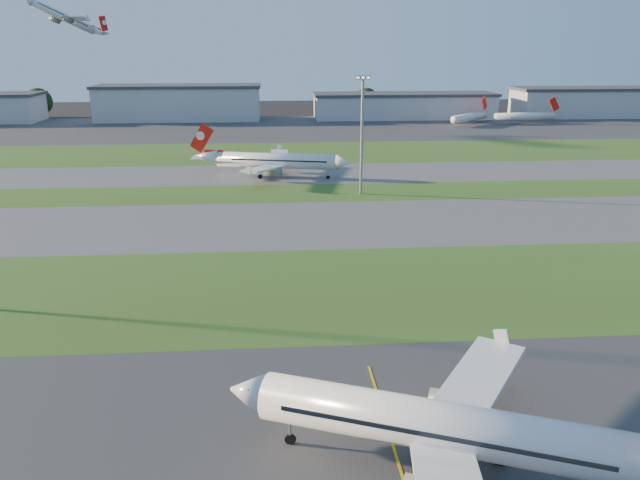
{
  "coord_description": "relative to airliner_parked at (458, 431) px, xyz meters",
  "views": [
    {
      "loc": [
        -4.52,
        -27.47,
        32.27
      ],
      "look_at": [
        1.58,
        52.36,
        7.0
      ],
      "focal_mm": 35.0,
      "sensor_mm": 36.0,
      "label": 1
    }
  ],
  "objects": [
    {
      "name": "mini_jet_far",
      "position": [
        92.15,
        217.11,
        -0.9
      ],
      "size": [
        28.62,
        5.86,
        9.48
      ],
      "rotation": [
        0.0,
        0.0,
        0.1
      ],
      "color": "silver",
      "rests_on": "ground"
    },
    {
      "name": "tree_east",
      "position": [
        105.92,
        254.63,
        1.98
      ],
      "size": [
        10.45,
        10.45,
        11.4
      ],
      "color": "black",
      "rests_on": "ground"
    },
    {
      "name": "hangar_far_east",
      "position": [
        145.92,
        242.63,
        2.45
      ],
      "size": [
        96.9,
        23.0,
        13.2
      ],
      "color": "#ADB0B5",
      "rests_on": "ground"
    },
    {
      "name": "hangar_east",
      "position": [
        45.92,
        242.63,
        1.45
      ],
      "size": [
        81.6,
        23.0,
        11.2
      ],
      "color": "#ADB0B5",
      "rests_on": "ground"
    },
    {
      "name": "mini_jet_near",
      "position": [
        68.31,
        216.52,
        -0.9
      ],
      "size": [
        21.39,
        21.52,
        9.48
      ],
      "rotation": [
        0.0,
        0.0,
        0.79
      ],
      "color": "silver",
      "rests_on": "ground"
    },
    {
      "name": "tree_mid_east",
      "position": [
        30.92,
        256.63,
        2.63
      ],
      "size": [
        11.55,
        11.55,
        12.6
      ],
      "color": "black",
      "rests_on": "ground"
    },
    {
      "name": "airliner_departing",
      "position": [
        -88.87,
        209.63,
        37.43
      ],
      "size": [
        22.67,
        22.57,
        9.47
      ],
      "rotation": [
        0.0,
        0.0,
        0.78
      ],
      "color": "silver"
    },
    {
      "name": "grass_strip_a",
      "position": [
        -9.08,
        39.63,
        -4.18
      ],
      "size": [
        300.0,
        34.0,
        0.01
      ],
      "primitive_type": "cube",
      "color": "#35511B",
      "rests_on": "ground"
    },
    {
      "name": "grass_strip_b",
      "position": [
        -9.08,
        97.63,
        -4.18
      ],
      "size": [
        300.0,
        18.0,
        0.01
      ],
      "primitive_type": "cube",
      "color": "#35511B",
      "rests_on": "ground"
    },
    {
      "name": "taxiway_b",
      "position": [
        -9.08,
        119.63,
        -4.18
      ],
      "size": [
        300.0,
        26.0,
        0.01
      ],
      "primitive_type": "cube",
      "color": "#515154",
      "rests_on": "ground"
    },
    {
      "name": "hangar_west",
      "position": [
        -54.08,
        242.63,
        3.45
      ],
      "size": [
        71.4,
        23.0,
        15.2
      ],
      "color": "#ADB0B5",
      "rests_on": "ground"
    },
    {
      "name": "airliner_taxiing",
      "position": [
        -13.1,
        115.7,
        -0.04
      ],
      "size": [
        37.14,
        31.12,
        11.79
      ],
      "rotation": [
        0.0,
        0.0,
        2.9
      ],
      "color": "silver",
      "rests_on": "ground"
    },
    {
      "name": "airliner_parked",
      "position": [
        0.0,
        0.0,
        0.0
      ],
      "size": [
        36.1,
        30.65,
        11.91
      ],
      "rotation": [
        0.0,
        0.0,
        -0.39
      ],
      "color": "silver",
      "rests_on": "ground"
    },
    {
      "name": "apron_far",
      "position": [
        -9.08,
        212.63,
        -4.18
      ],
      "size": [
        400.0,
        80.0,
        0.01
      ],
      "primitive_type": "cube",
      "color": "#333335",
      "rests_on": "ground"
    },
    {
      "name": "tree_mid_west",
      "position": [
        -29.08,
        253.63,
        1.65
      ],
      "size": [
        9.9,
        9.9,
        10.8
      ],
      "color": "black",
      "rests_on": "ground"
    },
    {
      "name": "grass_strip_c",
      "position": [
        -9.08,
        152.63,
        -4.18
      ],
      "size": [
        300.0,
        40.0,
        0.01
      ],
      "primitive_type": "cube",
      "color": "#35511B",
      "rests_on": "ground"
    },
    {
      "name": "light_mast_centre",
      "position": [
        5.92,
        95.63,
        10.63
      ],
      "size": [
        3.2,
        0.7,
        25.8
      ],
      "color": "gray",
      "rests_on": "ground"
    },
    {
      "name": "taxiway_a",
      "position": [
        -9.08,
        72.63,
        -4.18
      ],
      "size": [
        300.0,
        32.0,
        0.01
      ],
      "primitive_type": "cube",
      "color": "#515154",
      "rests_on": "ground"
    },
    {
      "name": "tree_west",
      "position": [
        -119.08,
        257.63,
        2.95
      ],
      "size": [
        12.1,
        12.1,
        13.2
      ],
      "color": "black",
      "rests_on": "ground"
    }
  ]
}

